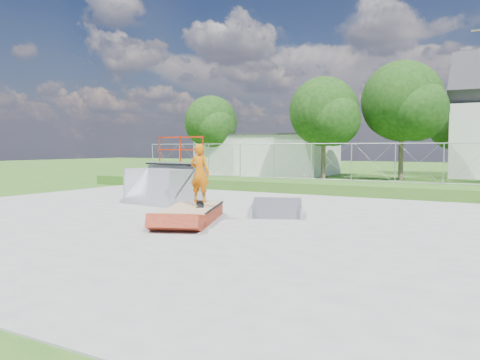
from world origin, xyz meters
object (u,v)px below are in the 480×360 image
object	(u,v)px
grind_box	(192,214)
quarter_pipe	(161,170)
flat_bank_ramp	(277,209)
skater	(200,176)

from	to	relation	value
grind_box	quarter_pipe	xyz separation A→B (m)	(-3.37, 2.81, 1.05)
flat_bank_ramp	quarter_pipe	bearing A→B (deg)	147.27
flat_bank_ramp	skater	world-z (taller)	skater
quarter_pipe	flat_bank_ramp	size ratio (longest dim) A/B	1.56
quarter_pipe	flat_bank_ramp	distance (m)	5.30
quarter_pipe	flat_bank_ramp	world-z (taller)	quarter_pipe
skater	quarter_pipe	bearing A→B (deg)	-38.02
grind_box	skater	distance (m)	1.12
grind_box	flat_bank_ramp	world-z (taller)	flat_bank_ramp
quarter_pipe	skater	distance (m)	4.31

